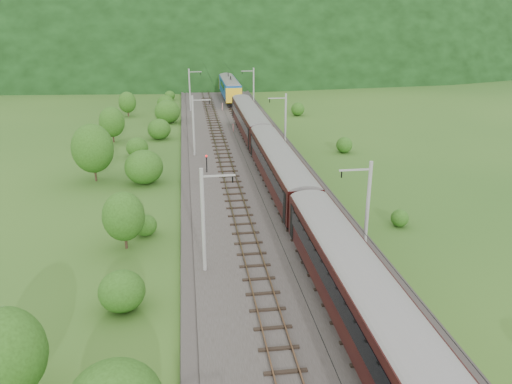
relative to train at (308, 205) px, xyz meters
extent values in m
plane|color=#214917|center=(-2.40, -3.36, -3.77)|extent=(600.00, 600.00, 0.00)
cube|color=#38332D|center=(-2.40, 6.64, -3.62)|extent=(14.00, 220.00, 0.30)
cube|color=brown|center=(-5.52, 6.64, -3.28)|extent=(0.08, 220.00, 0.15)
cube|color=brown|center=(-4.08, 6.64, -3.28)|extent=(0.08, 220.00, 0.15)
cube|color=black|center=(-4.80, 6.64, -3.41)|extent=(2.40, 220.00, 0.12)
cube|color=brown|center=(-0.72, 6.64, -3.28)|extent=(0.08, 220.00, 0.15)
cube|color=brown|center=(0.72, 6.64, -3.28)|extent=(0.08, 220.00, 0.15)
cube|color=black|center=(0.00, 6.64, -3.41)|extent=(2.40, 220.00, 0.12)
cylinder|color=gray|center=(-8.60, -3.36, 0.53)|extent=(0.28, 0.28, 8.00)
cube|color=gray|center=(-7.40, -3.36, 3.93)|extent=(2.40, 0.12, 0.12)
cylinder|color=black|center=(-6.40, -3.36, 3.63)|extent=(0.10, 0.10, 0.50)
cylinder|color=gray|center=(-8.60, 28.64, 0.53)|extent=(0.28, 0.28, 8.00)
cube|color=gray|center=(-7.40, 28.64, 3.93)|extent=(2.40, 0.12, 0.12)
cylinder|color=black|center=(-6.40, 28.64, 3.63)|extent=(0.10, 0.10, 0.50)
cylinder|color=gray|center=(-8.60, 60.64, 0.53)|extent=(0.28, 0.28, 8.00)
cube|color=gray|center=(-7.40, 60.64, 3.93)|extent=(2.40, 0.12, 0.12)
cylinder|color=black|center=(-6.40, 60.64, 3.63)|extent=(0.10, 0.10, 0.50)
cylinder|color=gray|center=(-8.60, 92.64, 0.53)|extent=(0.28, 0.28, 8.00)
cube|color=gray|center=(-7.40, 92.64, 3.93)|extent=(2.40, 0.12, 0.12)
cylinder|color=black|center=(-6.40, 92.64, 3.63)|extent=(0.10, 0.10, 0.50)
cylinder|color=gray|center=(-8.60, 124.64, 0.53)|extent=(0.28, 0.28, 8.00)
cube|color=gray|center=(-7.40, 124.64, 3.93)|extent=(2.40, 0.12, 0.12)
cylinder|color=black|center=(-6.40, 124.64, 3.63)|extent=(0.10, 0.10, 0.50)
cylinder|color=gray|center=(3.80, -3.36, 0.53)|extent=(0.28, 0.28, 8.00)
cube|color=gray|center=(2.60, -3.36, 3.93)|extent=(2.40, 0.12, 0.12)
cylinder|color=black|center=(1.60, -3.36, 3.63)|extent=(0.10, 0.10, 0.50)
cylinder|color=gray|center=(3.80, 28.64, 0.53)|extent=(0.28, 0.28, 8.00)
cube|color=gray|center=(2.60, 28.64, 3.93)|extent=(2.40, 0.12, 0.12)
cylinder|color=black|center=(1.60, 28.64, 3.63)|extent=(0.10, 0.10, 0.50)
cylinder|color=gray|center=(3.80, 60.64, 0.53)|extent=(0.28, 0.28, 8.00)
cube|color=gray|center=(2.60, 60.64, 3.93)|extent=(2.40, 0.12, 0.12)
cylinder|color=black|center=(1.60, 60.64, 3.63)|extent=(0.10, 0.10, 0.50)
cylinder|color=gray|center=(3.80, 92.64, 0.53)|extent=(0.28, 0.28, 8.00)
cube|color=gray|center=(2.60, 92.64, 3.93)|extent=(2.40, 0.12, 0.12)
cylinder|color=black|center=(1.60, 92.64, 3.63)|extent=(0.10, 0.10, 0.50)
cylinder|color=gray|center=(3.80, 124.64, 0.53)|extent=(0.28, 0.28, 8.00)
cube|color=gray|center=(2.60, 124.64, 3.93)|extent=(2.40, 0.12, 0.12)
cylinder|color=black|center=(1.60, 124.64, 3.63)|extent=(0.10, 0.10, 0.50)
cylinder|color=black|center=(-4.80, 6.64, 3.33)|extent=(0.03, 198.00, 0.03)
cylinder|color=black|center=(0.00, 6.64, 3.33)|extent=(0.03, 198.00, 0.03)
ellipsoid|color=black|center=(-2.40, 256.64, -3.77)|extent=(504.00, 360.00, 244.00)
cube|color=black|center=(0.00, -11.98, -0.62)|extent=(3.13, 23.72, 3.23)
cylinder|color=gray|center=(0.00, -11.98, 0.84)|extent=(3.13, 23.60, 3.13)
cube|color=black|center=(-1.58, -11.98, -0.23)|extent=(0.05, 20.88, 1.24)
cube|color=black|center=(1.58, -11.98, -0.23)|extent=(0.05, 20.88, 1.24)
cube|color=black|center=(0.00, -3.68, -2.72)|extent=(2.37, 3.45, 0.97)
cube|color=black|center=(0.00, 12.46, -0.62)|extent=(3.13, 23.72, 3.23)
cylinder|color=gray|center=(0.00, 12.46, 0.84)|extent=(3.13, 23.60, 3.13)
cube|color=black|center=(-1.58, 12.46, -0.23)|extent=(0.05, 20.88, 1.24)
cube|color=black|center=(1.58, 12.46, -0.23)|extent=(0.05, 20.88, 1.24)
cube|color=black|center=(0.00, 4.16, -2.72)|extent=(2.37, 3.45, 0.97)
cube|color=black|center=(0.00, 20.76, -2.72)|extent=(2.37, 3.45, 0.97)
cube|color=black|center=(0.00, 36.90, -0.62)|extent=(3.13, 23.72, 3.23)
cylinder|color=gray|center=(0.00, 36.90, 0.84)|extent=(3.13, 23.60, 3.13)
cube|color=black|center=(-1.58, 36.90, -0.23)|extent=(0.05, 20.88, 1.24)
cube|color=black|center=(1.58, 36.90, -0.23)|extent=(0.05, 20.88, 1.24)
cube|color=black|center=(0.00, 28.60, -2.72)|extent=(2.37, 3.45, 0.97)
cube|color=black|center=(0.00, 45.20, -2.72)|extent=(2.37, 3.45, 0.97)
cube|color=#124A93|center=(0.00, 71.05, -0.62)|extent=(3.13, 19.41, 3.23)
cylinder|color=gray|center=(0.00, 71.05, 0.84)|extent=(3.13, 19.31, 3.13)
cube|color=black|center=(-1.58, 71.05, -0.23)|extent=(0.05, 17.08, 1.24)
cube|color=black|center=(1.58, 71.05, -0.23)|extent=(0.05, 17.08, 1.24)
cube|color=black|center=(0.00, 64.25, -2.72)|extent=(2.37, 3.45, 0.97)
cube|color=black|center=(0.00, 77.84, -2.72)|extent=(2.37, 3.45, 0.97)
cube|color=yellow|center=(0.00, 80.55, -0.83)|extent=(3.19, 0.50, 2.91)
cube|color=yellow|center=(0.00, 61.54, -0.83)|extent=(3.19, 0.50, 2.91)
cube|color=black|center=(0.00, 74.05, 1.60)|extent=(0.08, 1.60, 0.97)
cylinder|color=red|center=(-2.42, 60.31, -2.79)|extent=(0.15, 0.15, 1.37)
cylinder|color=red|center=(-2.09, 41.69, -2.83)|extent=(0.14, 0.14, 1.28)
cylinder|color=black|center=(-7.32, 20.81, -2.48)|extent=(0.14, 0.14, 1.98)
sphere|color=red|center=(-7.32, 20.81, -1.45)|extent=(0.24, 0.24, 0.24)
ellipsoid|color=#234813|center=(-14.18, -7.43, -2.40)|extent=(3.06, 3.06, 2.75)
ellipsoid|color=#234813|center=(-13.51, 4.21, -2.83)|extent=(2.10, 2.10, 1.89)
ellipsoid|color=#234813|center=(-14.51, 18.56, -1.82)|extent=(4.34, 4.34, 3.91)
ellipsoid|color=#234813|center=(-16.24, 29.95, -2.44)|extent=(2.96, 2.96, 2.66)
ellipsoid|color=#234813|center=(-13.69, 39.49, -2.19)|extent=(3.51, 3.51, 3.16)
ellipsoid|color=#234813|center=(-12.73, 51.26, -1.75)|extent=(4.49, 4.49, 4.04)
ellipsoid|color=#234813|center=(-13.43, 63.19, -2.27)|extent=(3.35, 3.35, 3.01)
ellipsoid|color=#234813|center=(-12.91, 75.32, -2.74)|extent=(2.30, 2.30, 2.07)
ellipsoid|color=#234813|center=(-12.55, 87.62, -1.80)|extent=(4.38, 4.38, 3.94)
cylinder|color=black|center=(-18.57, -15.68, -2.25)|extent=(0.24, 0.24, 3.05)
ellipsoid|color=#234813|center=(-18.57, -15.68, -0.50)|extent=(3.93, 3.93, 4.71)
cylinder|color=black|center=(-14.92, 1.82, -2.43)|extent=(0.24, 0.24, 2.68)
ellipsoid|color=#234813|center=(-14.92, 1.82, -0.90)|extent=(3.45, 3.45, 4.14)
cylinder|color=black|center=(-20.21, 20.16, -1.94)|extent=(0.24, 0.24, 3.67)
ellipsoid|color=#234813|center=(-20.21, 20.16, 0.16)|extent=(4.71, 4.71, 5.66)
cylinder|color=black|center=(-20.48, 38.52, -2.31)|extent=(0.24, 0.24, 2.92)
ellipsoid|color=#234813|center=(-20.48, 38.52, -0.65)|extent=(3.75, 3.75, 4.50)
cylinder|color=black|center=(-20.21, 58.07, -2.52)|extent=(0.24, 0.24, 2.50)
ellipsoid|color=#234813|center=(-20.21, 58.07, -1.10)|extent=(3.21, 3.21, 3.86)
ellipsoid|color=#234813|center=(9.45, 2.94, -3.05)|extent=(1.62, 1.62, 1.45)
ellipsoid|color=#234813|center=(12.08, 28.04, -2.77)|extent=(2.23, 2.23, 2.00)
ellipsoid|color=#234813|center=(11.32, 54.42, -2.65)|extent=(2.50, 2.50, 2.25)
camera|label=1|loc=(-9.43, -36.82, 14.89)|focal=35.00mm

